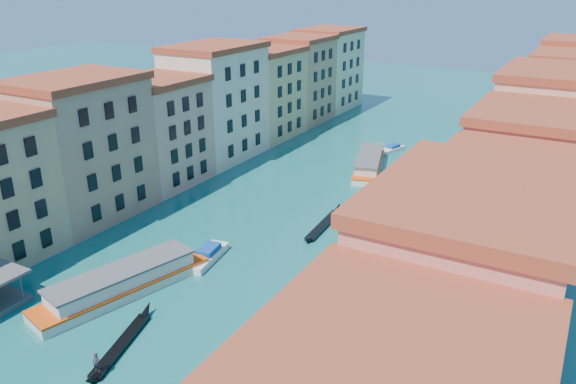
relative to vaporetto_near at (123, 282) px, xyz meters
The scene contains 11 objects.
left_bank_palazzos 44.55m from the vaporetto_near, 117.20° to the left, with size 12.80×128.40×21.00m.
right_bank_palazzos 53.91m from the vaporetto_near, 47.47° to the left, with size 12.80×128.40×21.00m.
quay 48.21m from the vaporetto_near, 54.49° to the left, with size 4.00×140.00×1.00m, color #B0A28E.
restaurant_awnings 28.37m from the vaporetto_near, ahead, with size 3.20×44.55×3.12m.
mooring_poles_right 25.28m from the vaporetto_near, ahead, with size 1.44×54.24×3.20m.
vaporetto_near is the anchor object (origin of this frame).
vaporetto_far 52.92m from the vaporetto_near, 81.52° to the left, with size 9.38×19.02×2.77m.
gondola_fore 9.90m from the vaporetto_near, 46.96° to the right, with size 4.58×12.54×2.56m.
gondola_far 28.83m from the vaporetto_near, 66.44° to the left, with size 1.95×13.41×1.90m.
motorboat_mid 11.14m from the vaporetto_near, 72.57° to the left, with size 3.62×7.89×1.57m.
motorboat_far 65.19m from the vaporetto_near, 83.13° to the left, with size 3.74×6.49×1.28m.
Camera 1 is at (35.80, -11.91, 32.74)m, focal length 35.00 mm.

